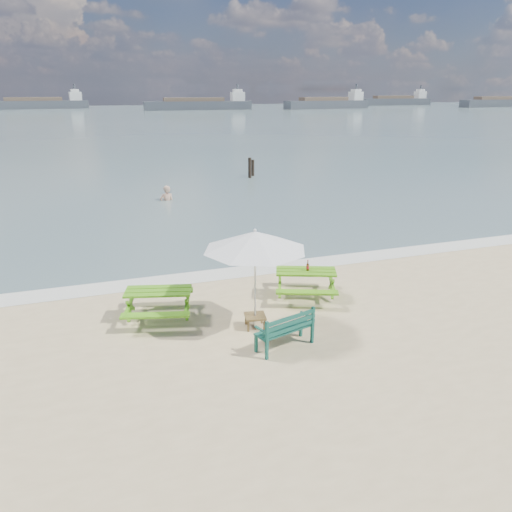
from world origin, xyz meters
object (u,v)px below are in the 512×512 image
object	(u,v)px
picnic_table_left	(159,305)
picnic_table_right	(306,284)
patio_umbrella	(255,241)
beer_bottle	(308,267)
swimmer	(167,205)
side_table	(255,321)
park_bench	(284,337)

from	to	relation	value
picnic_table_left	picnic_table_right	world-z (taller)	picnic_table_right
picnic_table_right	patio_umbrella	bearing A→B (deg)	-145.76
beer_bottle	swimmer	bearing A→B (deg)	96.22
side_table	patio_umbrella	world-z (taller)	patio_umbrella
picnic_table_left	side_table	size ratio (longest dim) A/B	3.80
picnic_table_right	swimmer	world-z (taller)	picnic_table_right
picnic_table_left	side_table	xyz separation A→B (m)	(1.92, -1.14, -0.19)
picnic_table_left	picnic_table_right	bearing A→B (deg)	0.92
patio_umbrella	beer_bottle	distance (m)	2.46
picnic_table_right	beer_bottle	xyz separation A→B (m)	(0.03, -0.02, 0.46)
side_table	patio_umbrella	distance (m)	1.85
picnic_table_right	patio_umbrella	size ratio (longest dim) A/B	0.81
picnic_table_left	swimmer	world-z (taller)	swimmer
swimmer	side_table	bearing A→B (deg)	-91.68
beer_bottle	patio_umbrella	bearing A→B (deg)	-146.67
park_bench	beer_bottle	size ratio (longest dim) A/B	4.85
patio_umbrella	beer_bottle	bearing A→B (deg)	33.33
picnic_table_left	park_bench	size ratio (longest dim) A/B	1.49
park_bench	beer_bottle	distance (m)	2.75
beer_bottle	picnic_table_left	bearing A→B (deg)	-179.37
swimmer	patio_umbrella	bearing A→B (deg)	-91.68
park_bench	swimmer	distance (m)	14.95
park_bench	patio_umbrella	bearing A→B (deg)	104.55
patio_umbrella	picnic_table_left	bearing A→B (deg)	149.25
side_table	picnic_table_right	bearing A→B (deg)	34.24
picnic_table_left	picnic_table_right	size ratio (longest dim) A/B	0.94
picnic_table_right	beer_bottle	size ratio (longest dim) A/B	7.64
picnic_table_left	beer_bottle	world-z (taller)	beer_bottle
park_bench	patio_umbrella	size ratio (longest dim) A/B	0.51
patio_umbrella	swimmer	size ratio (longest dim) A/B	1.41
picnic_table_right	swimmer	distance (m)	12.78
patio_umbrella	beer_bottle	world-z (taller)	patio_umbrella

